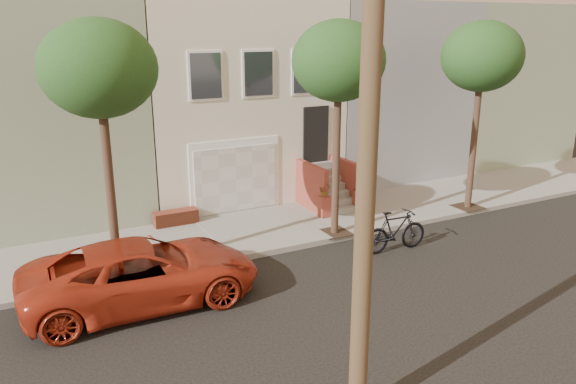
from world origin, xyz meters
TOP-DOWN VIEW (x-y plane):
  - ground at (0.00, 0.00)m, footprint 90.00×90.00m
  - sidewalk at (0.00, 5.35)m, footprint 40.00×3.70m
  - house_row at (0.00, 11.19)m, footprint 33.10×11.70m
  - tree_left at (-5.50, 3.90)m, footprint 2.70×2.57m
  - tree_mid at (1.00, 3.90)m, footprint 2.70×2.57m
  - tree_right at (6.50, 3.90)m, footprint 2.70×2.57m
  - pickup_truck at (-5.20, 2.38)m, footprint 5.47×2.65m
  - motorcycle at (1.96, 2.17)m, footprint 2.08×0.71m

SIDE VIEW (x-z plane):
  - ground at x=0.00m, z-range 0.00..0.00m
  - sidewalk at x=0.00m, z-range 0.00..0.15m
  - motorcycle at x=1.96m, z-range 0.00..1.23m
  - pickup_truck at x=-5.20m, z-range 0.00..1.50m
  - house_row at x=0.00m, z-range 0.14..7.14m
  - tree_left at x=-5.50m, z-range 2.11..8.41m
  - tree_mid at x=1.00m, z-range 2.11..8.41m
  - tree_right at x=6.50m, z-range 2.11..8.41m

